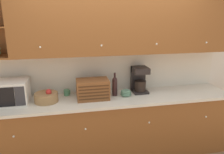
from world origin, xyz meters
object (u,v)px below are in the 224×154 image
(bowl_stack_on_counter, at_px, (126,93))
(coffee_maker, at_px, (139,79))
(microwave, at_px, (7,92))
(mug, at_px, (67,92))
(bread_box, at_px, (93,89))
(wine_bottle, at_px, (115,86))
(fruit_basket, at_px, (46,97))

(bowl_stack_on_counter, relative_size, coffee_maker, 0.41)
(microwave, relative_size, mug, 5.66)
(mug, height_order, bread_box, bread_box)
(microwave, height_order, wine_bottle, wine_bottle)
(fruit_basket, bearing_deg, mug, 35.65)
(fruit_basket, height_order, bowl_stack_on_counter, fruit_basket)
(fruit_basket, relative_size, bread_box, 0.71)
(bread_box, height_order, bowl_stack_on_counter, bread_box)
(mug, relative_size, wine_bottle, 0.27)
(microwave, relative_size, coffee_maker, 1.35)
(mug, bearing_deg, wine_bottle, -12.51)
(microwave, xyz_separation_m, fruit_basket, (0.48, -0.04, -0.09))
(fruit_basket, distance_m, mug, 0.33)
(wine_bottle, bearing_deg, mug, 167.49)
(bread_box, relative_size, wine_bottle, 1.30)
(bowl_stack_on_counter, bearing_deg, coffee_maker, 28.37)
(microwave, xyz_separation_m, bowl_stack_on_counter, (1.57, -0.04, -0.11))
(bread_box, bearing_deg, mug, 150.05)
(fruit_basket, xyz_separation_m, mug, (0.27, 0.19, -0.02))
(microwave, bearing_deg, mug, 11.83)
(bowl_stack_on_counter, xyz_separation_m, coffee_maker, (0.25, 0.13, 0.15))
(fruit_basket, height_order, coffee_maker, coffee_maker)
(bread_box, xyz_separation_m, bowl_stack_on_counter, (0.47, 0.01, -0.09))
(bread_box, height_order, coffee_maker, coffee_maker)
(bread_box, relative_size, coffee_maker, 1.14)
(mug, height_order, coffee_maker, coffee_maker)
(fruit_basket, relative_size, mug, 3.37)
(mug, bearing_deg, fruit_basket, -144.35)
(wine_bottle, height_order, bowl_stack_on_counter, wine_bottle)
(fruit_basket, relative_size, coffee_maker, 0.80)
(coffee_maker, bearing_deg, bread_box, -168.88)
(bowl_stack_on_counter, distance_m, coffee_maker, 0.32)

